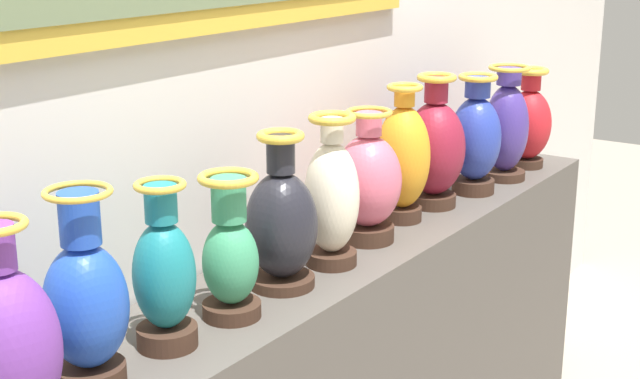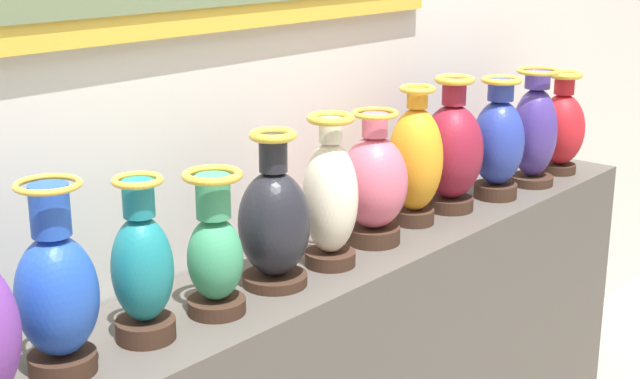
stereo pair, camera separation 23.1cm
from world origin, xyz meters
TOP-DOWN VIEW (x-y plane):
  - back_wall at (-0.00, 0.25)m, footprint 5.60×0.14m
  - vase_sapphire at (-0.79, -0.02)m, footprint 0.16×0.16m
  - vase_teal at (-0.59, -0.03)m, footprint 0.13×0.13m
  - vase_jade at (-0.40, -0.04)m, footprint 0.13×0.13m
  - vase_onyx at (-0.20, -0.03)m, footprint 0.17×0.17m
  - vase_ivory at (-0.01, -0.04)m, footprint 0.14×0.14m
  - vase_rose at (0.20, -0.02)m, footprint 0.18×0.18m
  - vase_amber at (0.41, -0.01)m, footprint 0.16×0.16m
  - vase_burgundy at (0.59, -0.01)m, footprint 0.19×0.19m
  - vase_cobalt at (0.80, -0.05)m, footprint 0.16×0.16m
  - vase_indigo at (1.01, -0.07)m, footprint 0.15×0.15m
  - vase_crimson at (1.21, -0.07)m, footprint 0.16×0.16m

SIDE VIEW (x-z plane):
  - vase_jade at x=-0.40m, z-range 0.91..1.24m
  - vase_teal at x=-0.59m, z-range 0.90..1.25m
  - vase_onyx at x=-0.20m, z-range 0.89..1.27m
  - vase_crimson at x=1.21m, z-range 0.91..1.26m
  - vase_rose at x=0.20m, z-range 0.91..1.27m
  - vase_sapphire at x=-0.79m, z-range 0.90..1.28m
  - vase_ivory at x=-0.01m, z-range 0.91..1.30m
  - vase_cobalt at x=0.80m, z-range 0.91..1.30m
  - vase_indigo at x=1.01m, z-range 0.91..1.30m
  - vase_burgundy at x=0.59m, z-range 0.90..1.31m
  - vase_amber at x=0.41m, z-range 0.91..1.31m
  - back_wall at x=0.00m, z-range 0.01..2.87m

